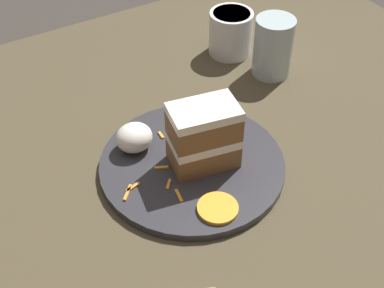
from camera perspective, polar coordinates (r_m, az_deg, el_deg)
name	(u,v)px	position (r m, az deg, el deg)	size (l,w,h in m)	color
ground_plane	(150,187)	(0.78, -4.48, -4.58)	(6.00, 6.00, 0.00)	#38332D
dining_table	(150,179)	(0.77, -4.55, -3.79)	(1.28, 0.88, 0.03)	#4C422D
plate	(192,165)	(0.76, 0.00, -2.24)	(0.26, 0.26, 0.01)	#333338
cake_slice	(204,136)	(0.72, 1.25, 0.85)	(0.10, 0.07, 0.10)	brown
cream_dollop	(133,138)	(0.77, -6.26, 0.66)	(0.05, 0.05, 0.04)	white
orange_garnish	(218,208)	(0.69, 2.76, -6.86)	(0.05, 0.05, 0.01)	orange
carrot_shreds_scatter	(159,170)	(0.74, -3.55, -2.79)	(0.16, 0.14, 0.00)	orange
drinking_glass	(273,51)	(0.93, 8.60, 9.83)	(0.07, 0.07, 0.10)	silver
coffee_mug	(231,31)	(0.98, 4.15, 11.90)	(0.08, 0.08, 0.08)	white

